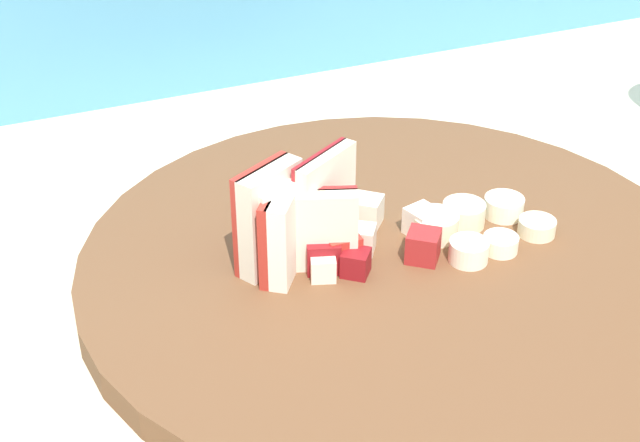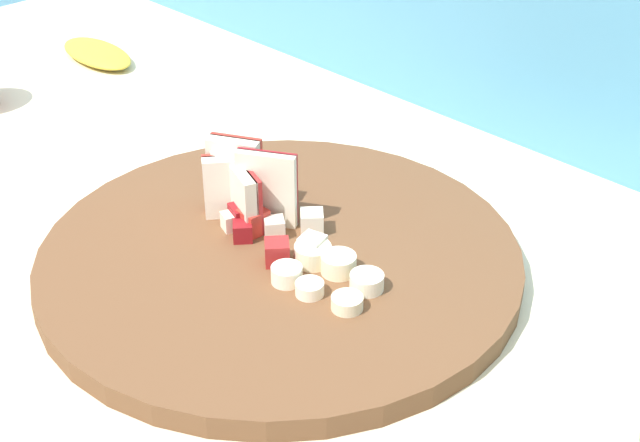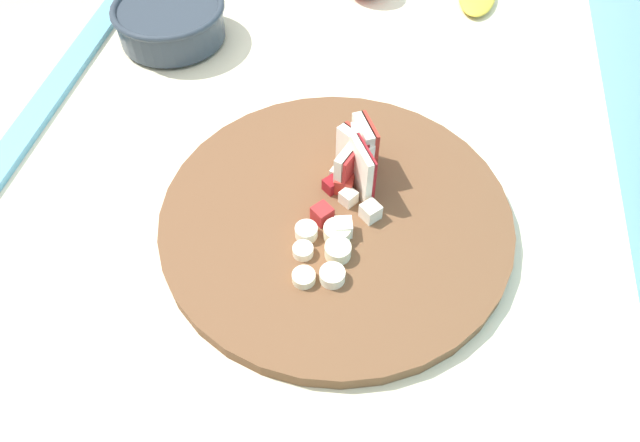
# 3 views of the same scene
# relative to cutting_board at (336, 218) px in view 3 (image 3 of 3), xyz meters

# --- Properties ---
(ground) EXTENTS (10.00, 10.00, 0.00)m
(ground) POSITION_rel_cutting_board_xyz_m (-0.10, -0.06, -0.94)
(ground) COLOR #B2ADA3
(tiled_countertop) EXTENTS (1.33, 0.76, 0.94)m
(tiled_countertop) POSITION_rel_cutting_board_xyz_m (-0.10, -0.06, -0.47)
(tiled_countertop) COLOR beige
(tiled_countertop) RESTS_ON ground
(tile_backsplash) EXTENTS (2.40, 0.04, 1.38)m
(tile_backsplash) POSITION_rel_cutting_board_xyz_m (-0.10, 0.35, -0.25)
(tile_backsplash) COLOR #4C8EB2
(tile_backsplash) RESTS_ON ground
(cutting_board) EXTENTS (0.39, 0.39, 0.02)m
(cutting_board) POSITION_rel_cutting_board_xyz_m (0.00, 0.00, 0.00)
(cutting_board) COLOR brown
(cutting_board) RESTS_ON tiled_countertop
(apple_wedge_fan) EXTENTS (0.09, 0.05, 0.07)m
(apple_wedge_fan) POSITION_rel_cutting_board_xyz_m (-0.06, 0.01, 0.04)
(apple_wedge_fan) COLOR #A32323
(apple_wedge_fan) RESTS_ON cutting_board
(apple_dice_pile) EXTENTS (0.10, 0.08, 0.02)m
(apple_dice_pile) POSITION_rel_cutting_board_xyz_m (-0.02, 0.01, 0.02)
(apple_dice_pile) COLOR maroon
(apple_dice_pile) RESTS_ON cutting_board
(banana_slice_rows) EXTENTS (0.09, 0.06, 0.02)m
(banana_slice_rows) POSITION_rel_cutting_board_xyz_m (0.06, -0.00, 0.02)
(banana_slice_rows) COLOR white
(banana_slice_rows) RESTS_ON cutting_board
(ceramic_bowl) EXTENTS (0.16, 0.16, 0.06)m
(ceramic_bowl) POSITION_rel_cutting_board_xyz_m (-0.30, -0.30, 0.02)
(ceramic_bowl) COLOR #2D3842
(ceramic_bowl) RESTS_ON tiled_countertop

